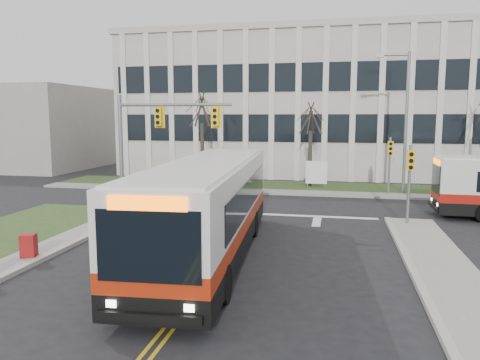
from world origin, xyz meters
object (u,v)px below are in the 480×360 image
Objects in this scene: streetlight at (404,115)px; directory_sign at (316,173)px; newspaper_box_red at (29,247)px; bus_main at (208,211)px.

directory_sign is (-5.53, 1.30, -4.02)m from streetlight.
directory_sign is at bearing 47.71° from newspaper_box_red.
streetlight is at bearing 57.79° from bus_main.
streetlight is at bearing 33.78° from newspaper_box_red.
bus_main is 6.52m from newspaper_box_red.
directory_sign is 2.11× the size of newspaper_box_red.
newspaper_box_red is (-14.83, -17.57, -4.72)m from streetlight.
streetlight is 18.45m from bus_main.
streetlight is 23.47m from newspaper_box_red.
newspaper_box_red is (-9.30, -18.87, -0.70)m from directory_sign.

